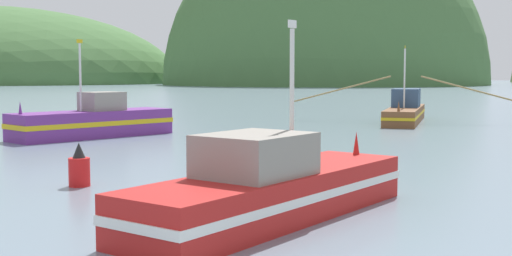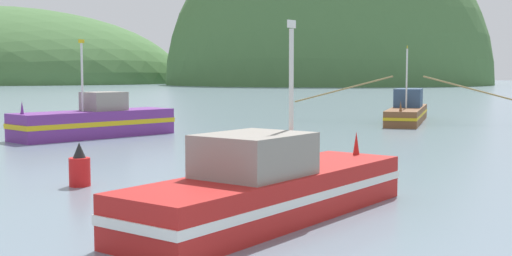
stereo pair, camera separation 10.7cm
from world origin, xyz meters
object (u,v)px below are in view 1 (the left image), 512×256
(fishing_boat_purple, at_px, (94,122))
(channel_buoy, at_px, (79,169))
(fishing_boat_red, at_px, (272,189))
(fishing_boat_brown, at_px, (405,111))

(fishing_boat_purple, height_order, channel_buoy, fishing_boat_purple)
(fishing_boat_red, bearing_deg, channel_buoy, 88.10)
(fishing_boat_red, bearing_deg, fishing_boat_purple, 60.97)
(channel_buoy, bearing_deg, fishing_boat_brown, 58.58)
(fishing_boat_brown, xyz_separation_m, channel_buoy, (-16.90, -27.67, -0.23))
(fishing_boat_purple, xyz_separation_m, fishing_boat_red, (9.50, -21.25, -0.10))
(fishing_boat_brown, bearing_deg, fishing_boat_red, -0.93)
(fishing_boat_brown, height_order, channel_buoy, fishing_boat_brown)
(fishing_boat_red, xyz_separation_m, channel_buoy, (-6.07, 4.88, -0.19))
(fishing_boat_brown, relative_size, fishing_boat_red, 1.81)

